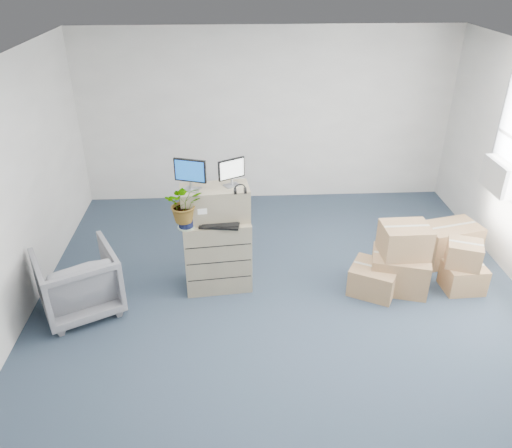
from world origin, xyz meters
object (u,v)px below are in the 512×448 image
at_px(filing_cabinet_lower, 217,253).
at_px(water_bottle, 222,209).
at_px(monitor_right, 232,171).
at_px(keyboard, 220,225).
at_px(potted_plant, 185,208).
at_px(office_chair, 78,279).
at_px(monitor_left, 190,173).

bearing_deg(filing_cabinet_lower, water_bottle, 28.32).
bearing_deg(monitor_right, keyboard, -152.21).
height_order(potted_plant, office_chair, potted_plant).
relative_size(water_bottle, office_chair, 0.27).
xyz_separation_m(filing_cabinet_lower, keyboard, (0.05, -0.16, 0.48)).
distance_m(monitor_left, office_chair, 1.79).
height_order(monitor_left, keyboard, monitor_left).
bearing_deg(keyboard, filing_cabinet_lower, 113.52).
bearing_deg(monitor_right, filing_cabinet_lower, 171.93).
bearing_deg(potted_plant, water_bottle, 28.69).
bearing_deg(filing_cabinet_lower, office_chair, -171.08).
xyz_separation_m(monitor_right, potted_plant, (-0.54, -0.25, -0.33)).
relative_size(filing_cabinet_lower, potted_plant, 1.90).
bearing_deg(keyboard, monitor_right, 64.58).
relative_size(filing_cabinet_lower, water_bottle, 4.08).
bearing_deg(office_chair, monitor_left, 169.89).
distance_m(monitor_right, potted_plant, 0.68).
height_order(monitor_right, office_chair, monitor_right).
height_order(monitor_left, potted_plant, monitor_left).
distance_m(filing_cabinet_lower, water_bottle, 0.59).
distance_m(monitor_left, water_bottle, 0.61).
height_order(monitor_right, keyboard, monitor_right).
xyz_separation_m(filing_cabinet_lower, potted_plant, (-0.34, -0.18, 0.72)).
bearing_deg(potted_plant, monitor_right, 24.99).
xyz_separation_m(monitor_right, office_chair, (-1.80, -0.50, -1.09)).
height_order(water_bottle, office_chair, water_bottle).
distance_m(monitor_left, monitor_right, 0.48).
relative_size(monitor_left, keyboard, 0.81).
bearing_deg(monitor_right, monitor_left, 161.85).
distance_m(water_bottle, potted_plant, 0.50).
distance_m(filing_cabinet_lower, monitor_right, 1.08).
bearing_deg(monitor_left, water_bottle, 28.93).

